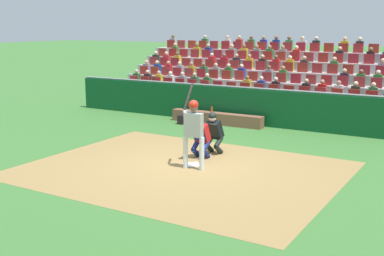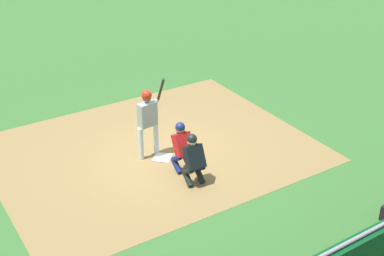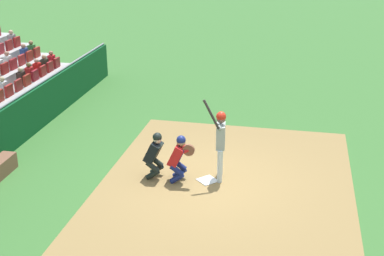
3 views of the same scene
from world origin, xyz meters
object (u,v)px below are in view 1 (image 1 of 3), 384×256
Objects in this scene: dugout_bench at (217,118)px; water_bottle_on_bench at (212,109)px; home_plate_umpire at (214,131)px; batter_at_plate at (193,126)px; catcher_crouching at (200,134)px; equipment_duffel_bag at (188,120)px; home_plate_marker at (192,165)px.

dugout_bench is 0.42m from water_bottle_on_bench.
batter_at_plate is at bearing 98.80° from home_plate_umpire.
catcher_crouching is 5.04m from equipment_duffel_bag.
home_plate_umpire reaches higher than equipment_duffel_bag.
dugout_bench is (2.02, -5.43, 0.20)m from home_plate_marker.
catcher_crouching is 1.00× the size of home_plate_umpire.
home_plate_marker is 5.69m from equipment_duffel_bag.
home_plate_umpire is 1.71× the size of equipment_duffel_bag.
catcher_crouching is 6.41× the size of water_bottle_on_bench.
batter_at_plate is at bearing 113.23° from water_bottle_on_bench.
catcher_crouching is at bearing 81.50° from home_plate_umpire.
batter_at_plate is 1.74m from home_plate_umpire.
dugout_bench is (1.97, -4.05, -0.48)m from home_plate_umpire.
batter_at_plate is 1.74× the size of catcher_crouching.
home_plate_marker is 2.20× the size of water_bottle_on_bench.
catcher_crouching is at bearing 113.98° from water_bottle_on_bench.
home_plate_umpire is 4.57m from equipment_duffel_bag.
home_plate_marker is 0.12× the size of dugout_bench.
dugout_bench is (1.87, -4.71, -0.50)m from catcher_crouching.
batter_at_plate is 6.12m from equipment_duffel_bag.
batter_at_plate is 0.60× the size of dugout_bench.
home_plate_marker is at bearing 110.40° from dugout_bench.
equipment_duffel_bag is at bearing -50.10° from home_plate_umpire.
water_bottle_on_bench is 1.01m from equipment_duffel_bag.
batter_at_plate is at bearing 109.55° from catcher_crouching.
catcher_crouching reaches higher than water_bottle_on_bench.
water_bottle_on_bench is (2.23, -4.14, -0.16)m from home_plate_umpire.
home_plate_umpire is 4.53m from dugout_bench.
catcher_crouching is at bearing 111.70° from dugout_bench.
dugout_bench is 5.00× the size of equipment_duffel_bag.
equipment_duffel_bag is (0.68, 0.66, -0.37)m from water_bottle_on_bench.
batter_at_plate is 6.34m from water_bottle_on_bench.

